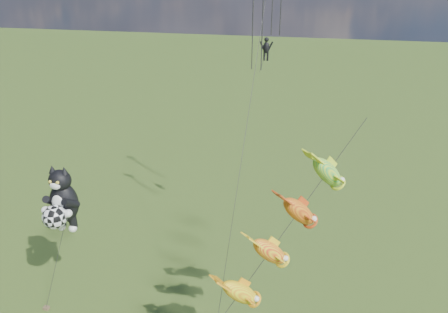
# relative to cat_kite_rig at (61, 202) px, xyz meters

# --- Properties ---
(cat_kite_rig) EXTENTS (2.42, 4.13, 10.17)m
(cat_kite_rig) POSITION_rel_cat_kite_rig_xyz_m (0.00, 0.00, 0.00)
(cat_kite_rig) COLOR brown
(cat_kite_rig) RESTS_ON ground
(fish_windsock_rig) EXTENTS (10.99, 11.74, 15.50)m
(fish_windsock_rig) POSITION_rel_cat_kite_rig_xyz_m (14.81, -5.96, 1.22)
(fish_windsock_rig) COLOR brown
(fish_windsock_rig) RESTS_ON ground
(parafoil_rig) EXTENTS (1.98, 17.55, 27.90)m
(parafoil_rig) POSITION_rel_cat_kite_rig_xyz_m (12.77, 8.72, 11.34)
(parafoil_rig) COLOR brown
(parafoil_rig) RESTS_ON ground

